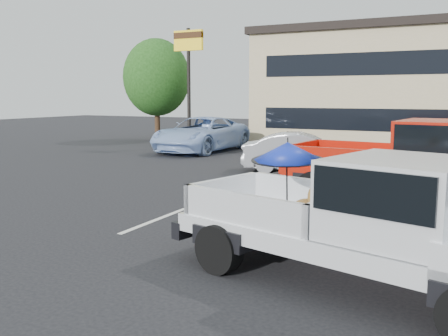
{
  "coord_description": "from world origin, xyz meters",
  "views": [
    {
      "loc": [
        3.07,
        -8.01,
        2.69
      ],
      "look_at": [
        -1.2,
        0.47,
        1.3
      ],
      "focal_mm": 40.0,
      "sensor_mm": 36.0,
      "label": 1
    }
  ],
  "objects_px": {
    "motel_sign": "(189,56)",
    "tree_left": "(157,78)",
    "red_pickup": "(434,162)",
    "silver_sedan": "(303,153)",
    "blue_suv": "(202,134)",
    "silver_pickup": "(384,218)"
  },
  "relations": [
    {
      "from": "motel_sign",
      "to": "red_pickup",
      "type": "height_order",
      "value": "motel_sign"
    },
    {
      "from": "tree_left",
      "to": "blue_suv",
      "type": "height_order",
      "value": "tree_left"
    },
    {
      "from": "silver_pickup",
      "to": "blue_suv",
      "type": "xyz_separation_m",
      "value": [
        -10.78,
        14.2,
        -0.22
      ]
    },
    {
      "from": "red_pickup",
      "to": "tree_left",
      "type": "bearing_deg",
      "value": 148.8
    },
    {
      "from": "silver_pickup",
      "to": "silver_sedan",
      "type": "relative_size",
      "value": 1.42
    },
    {
      "from": "motel_sign",
      "to": "silver_sedan",
      "type": "xyz_separation_m",
      "value": [
        7.76,
        -5.28,
        -3.96
      ]
    },
    {
      "from": "tree_left",
      "to": "red_pickup",
      "type": "height_order",
      "value": "tree_left"
    },
    {
      "from": "motel_sign",
      "to": "silver_pickup",
      "type": "relative_size",
      "value": 1.0
    },
    {
      "from": "silver_pickup",
      "to": "blue_suv",
      "type": "relative_size",
      "value": 1.01
    },
    {
      "from": "motel_sign",
      "to": "red_pickup",
      "type": "xyz_separation_m",
      "value": [
        12.27,
        -9.55,
        -3.49
      ]
    },
    {
      "from": "red_pickup",
      "to": "silver_sedan",
      "type": "xyz_separation_m",
      "value": [
        -4.51,
        4.27,
        -0.46
      ]
    },
    {
      "from": "motel_sign",
      "to": "silver_pickup",
      "type": "distance_m",
      "value": 19.71
    },
    {
      "from": "red_pickup",
      "to": "blue_suv",
      "type": "bearing_deg",
      "value": 148.54
    },
    {
      "from": "motel_sign",
      "to": "blue_suv",
      "type": "relative_size",
      "value": 1.01
    },
    {
      "from": "red_pickup",
      "to": "silver_sedan",
      "type": "bearing_deg",
      "value": 142.99
    },
    {
      "from": "red_pickup",
      "to": "blue_suv",
      "type": "xyz_separation_m",
      "value": [
        -11.0,
        8.56,
        -0.33
      ]
    },
    {
      "from": "red_pickup",
      "to": "silver_sedan",
      "type": "height_order",
      "value": "red_pickup"
    },
    {
      "from": "motel_sign",
      "to": "tree_left",
      "type": "height_order",
      "value": "tree_left"
    },
    {
      "from": "silver_pickup",
      "to": "red_pickup",
      "type": "distance_m",
      "value": 5.64
    },
    {
      "from": "silver_sedan",
      "to": "blue_suv",
      "type": "xyz_separation_m",
      "value": [
        -6.49,
        4.29,
        0.13
      ]
    },
    {
      "from": "tree_left",
      "to": "red_pickup",
      "type": "xyz_separation_m",
      "value": [
        16.27,
        -12.55,
        -2.57
      ]
    },
    {
      "from": "blue_suv",
      "to": "motel_sign",
      "type": "bearing_deg",
      "value": 143.38
    }
  ]
}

